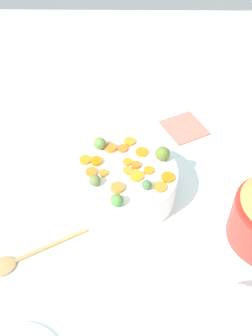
% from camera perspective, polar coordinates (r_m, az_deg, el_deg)
% --- Properties ---
extents(tabletop, '(2.40, 2.40, 0.02)m').
position_cam_1_polar(tabletop, '(1.24, -1.02, -2.93)').
color(tabletop, white).
rests_on(tabletop, ground).
extents(serving_bowl_carrots, '(0.30, 0.30, 0.11)m').
position_cam_1_polar(serving_bowl_carrots, '(1.18, 0.00, -2.10)').
color(serving_bowl_carrots, white).
rests_on(serving_bowl_carrots, tabletop).
extents(carrot_slice_0, '(0.05, 0.05, 0.01)m').
position_cam_1_polar(carrot_slice_0, '(1.09, -1.36, -2.84)').
color(carrot_slice_0, orange).
rests_on(carrot_slice_0, serving_bowl_carrots).
extents(carrot_slice_1, '(0.05, 0.05, 0.01)m').
position_cam_1_polar(carrot_slice_1, '(1.13, -4.99, -0.57)').
color(carrot_slice_1, orange).
rests_on(carrot_slice_1, serving_bowl_carrots).
extents(carrot_slice_2, '(0.04, 0.04, 0.01)m').
position_cam_1_polar(carrot_slice_2, '(1.13, 3.26, -0.33)').
color(carrot_slice_2, orange).
rests_on(carrot_slice_2, serving_bowl_carrots).
extents(carrot_slice_3, '(0.04, 0.04, 0.01)m').
position_cam_1_polar(carrot_slice_3, '(1.19, -0.46, 2.81)').
color(carrot_slice_3, orange).
rests_on(carrot_slice_3, serving_bowl_carrots).
extents(carrot_slice_4, '(0.06, 0.06, 0.01)m').
position_cam_1_polar(carrot_slice_4, '(1.19, 2.28, 2.29)').
color(carrot_slice_4, orange).
rests_on(carrot_slice_4, serving_bowl_carrots).
extents(carrot_slice_5, '(0.04, 0.04, 0.01)m').
position_cam_1_polar(carrot_slice_5, '(1.22, 0.51, 3.80)').
color(carrot_slice_5, orange).
rests_on(carrot_slice_5, serving_bowl_carrots).
extents(carrot_slice_6, '(0.03, 0.03, 0.01)m').
position_cam_1_polar(carrot_slice_6, '(1.13, -3.23, -0.71)').
color(carrot_slice_6, orange).
rests_on(carrot_slice_6, serving_bowl_carrots).
extents(carrot_slice_7, '(0.05, 0.05, 0.01)m').
position_cam_1_polar(carrot_slice_7, '(1.20, -2.23, 2.90)').
color(carrot_slice_7, orange).
rests_on(carrot_slice_7, serving_bowl_carrots).
extents(carrot_slice_8, '(0.03, 0.03, 0.01)m').
position_cam_1_polar(carrot_slice_8, '(1.13, 0.24, -0.38)').
color(carrot_slice_8, orange).
rests_on(carrot_slice_8, serving_bowl_carrots).
extents(carrot_slice_9, '(0.05, 0.05, 0.01)m').
position_cam_1_polar(carrot_slice_9, '(1.09, 4.92, -2.73)').
color(carrot_slice_9, orange).
rests_on(carrot_slice_9, serving_bowl_carrots).
extents(carrot_slice_10, '(0.04, 0.04, 0.01)m').
position_cam_1_polar(carrot_slice_10, '(1.16, -4.28, 0.85)').
color(carrot_slice_10, orange).
rests_on(carrot_slice_10, serving_bowl_carrots).
extents(carrot_slice_11, '(0.03, 0.03, 0.01)m').
position_cam_1_polar(carrot_slice_11, '(1.14, 1.44, 0.42)').
color(carrot_slice_11, orange).
rests_on(carrot_slice_11, serving_bowl_carrots).
extents(carrot_slice_12, '(0.05, 0.05, 0.01)m').
position_cam_1_polar(carrot_slice_12, '(1.12, 6.03, -1.32)').
color(carrot_slice_12, orange).
rests_on(carrot_slice_12, serving_bowl_carrots).
extents(carrot_slice_13, '(0.04, 0.04, 0.01)m').
position_cam_1_polar(carrot_slice_13, '(1.12, 1.52, -1.17)').
color(carrot_slice_13, orange).
rests_on(carrot_slice_13, serving_bowl_carrots).
extents(carrot_slice_14, '(0.05, 0.05, 0.01)m').
position_cam_1_polar(carrot_slice_14, '(1.17, -5.87, 1.17)').
color(carrot_slice_14, orange).
rests_on(carrot_slice_14, serving_bowl_carrots).
extents(carrot_slice_15, '(0.04, 0.04, 0.01)m').
position_cam_1_polar(carrot_slice_15, '(1.16, 0.20, 1.03)').
color(carrot_slice_15, orange).
rests_on(carrot_slice_15, serving_bowl_carrots).
extents(brussels_sprout_0, '(0.04, 0.04, 0.04)m').
position_cam_1_polar(brussels_sprout_0, '(1.16, 5.24, 2.06)').
color(brussels_sprout_0, olive).
rests_on(brussels_sprout_0, serving_bowl_carrots).
extents(brussels_sprout_1, '(0.04, 0.04, 0.04)m').
position_cam_1_polar(brussels_sprout_1, '(1.04, -1.51, -4.64)').
color(brussels_sprout_1, '#4D863C').
rests_on(brussels_sprout_1, serving_bowl_carrots).
extents(brussels_sprout_2, '(0.03, 0.03, 0.03)m').
position_cam_1_polar(brussels_sprout_2, '(1.08, 2.97, -2.43)').
color(brussels_sprout_2, '#4A7241').
rests_on(brussels_sprout_2, serving_bowl_carrots).
extents(brussels_sprout_3, '(0.03, 0.03, 0.03)m').
position_cam_1_polar(brussels_sprout_3, '(1.09, -4.49, -1.77)').
color(brussels_sprout_3, '#60713E').
rests_on(brussels_sprout_3, serving_bowl_carrots).
extents(brussels_sprout_4, '(0.04, 0.04, 0.04)m').
position_cam_1_polar(brussels_sprout_4, '(1.19, -3.78, 3.54)').
color(brussels_sprout_4, '#5C853D').
rests_on(brussels_sprout_4, serving_bowl_carrots).
extents(wooden_spoon, '(0.26, 0.17, 0.01)m').
position_cam_1_polar(wooden_spoon, '(1.12, -15.49, -12.65)').
color(wooden_spoon, '#A6824F').
rests_on(wooden_spoon, tabletop).
extents(dish_towel, '(0.18, 0.19, 0.01)m').
position_cam_1_polar(dish_towel, '(1.44, 8.34, 5.71)').
color(dish_towel, '#AC6B5D').
rests_on(dish_towel, tabletop).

